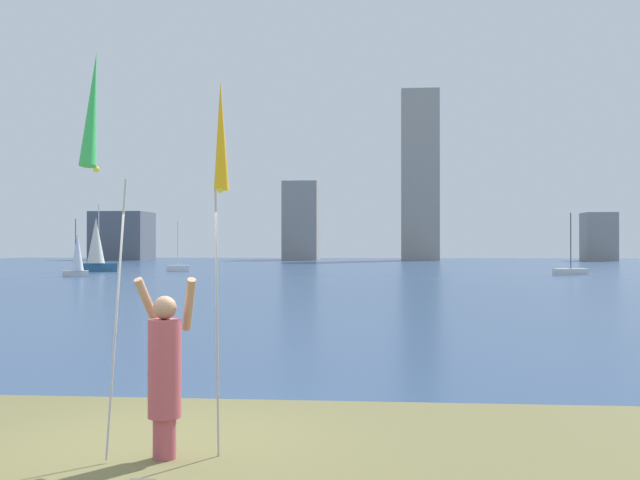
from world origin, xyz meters
The scene contains 12 objects.
ground centered at (0.00, 50.95, -0.06)m, with size 120.00×138.00×0.12m.
person centered at (0.34, -0.51, 0.90)m, with size 0.67×0.50×1.84m.
kite_flag_left centered at (-0.19, -1.08, 3.35)m, with size 0.16×1.14×4.01m.
kite_flag_right centered at (0.86, -0.29, 3.21)m, with size 0.16×0.37×3.88m.
sailboat_0 centered at (-18.82, 43.11, 1.43)m, with size 1.79×1.36×3.98m.
sailboat_1 centered at (-21.03, 52.29, 2.11)m, with size 2.94×2.09×5.48m.
sailboat_3 centered at (-14.63, 53.62, 0.30)m, with size 1.90×1.14×4.14m.
sailboat_5 centered at (15.91, 49.01, 0.29)m, with size 2.70×1.64×4.50m.
skyline_tower_0 centered at (-36.19, 101.07, 3.51)m, with size 7.81×7.34×7.01m.
skyline_tower_1 centered at (-10.05, 103.86, 5.71)m, with size 5.06×6.43×11.42m.
skyline_tower_2 centered at (7.23, 101.57, 12.13)m, with size 5.34×3.44×24.26m.
skyline_tower_3 centered at (31.64, 100.35, 3.32)m, with size 4.20×4.38×6.63m.
Camera 1 is at (2.59, -8.13, 2.17)m, focal length 42.99 mm.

